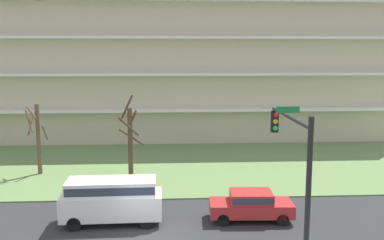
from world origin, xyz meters
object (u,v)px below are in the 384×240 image
at_px(van_white_near_left, 112,197).
at_px(sedan_red_center_left, 251,204).
at_px(tree_center, 130,139).
at_px(tree_left, 38,137).
at_px(traffic_signal_mast, 294,173).

height_order(van_white_near_left, sedan_red_center_left, van_white_near_left).
height_order(tree_center, van_white_near_left, tree_center).
bearing_deg(sedan_red_center_left, van_white_near_left, 2.83).
xyz_separation_m(tree_left, tree_center, (6.76, -1.39, 0.03)).
distance_m(tree_left, sedan_red_center_left, 16.90).
relative_size(tree_center, van_white_near_left, 1.13).
bearing_deg(tree_center, sedan_red_center_left, -49.31).
distance_m(van_white_near_left, sedan_red_center_left, 7.38).
bearing_deg(traffic_signal_mast, sedan_red_center_left, 90.29).
distance_m(tree_left, tree_center, 6.90).
xyz_separation_m(van_white_near_left, sedan_red_center_left, (7.37, 0.00, -0.52)).
bearing_deg(tree_left, tree_center, -11.64).
height_order(tree_left, traffic_signal_mast, traffic_signal_mast).
bearing_deg(sedan_red_center_left, traffic_signal_mast, 93.12).
distance_m(tree_left, traffic_signal_mast, 22.06).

